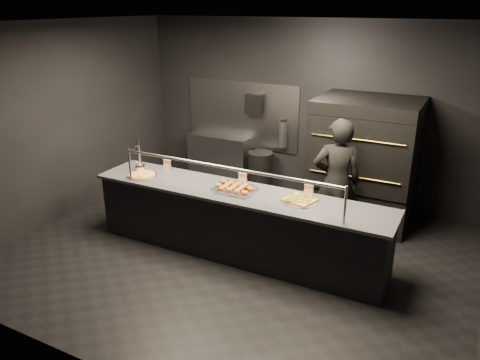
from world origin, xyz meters
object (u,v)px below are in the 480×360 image
at_px(service_counter, 237,223).
at_px(square_pizza, 300,200).
at_px(fire_extinguisher, 283,134).
at_px(slider_tray_b, 236,189).
at_px(round_pizza, 142,175).
at_px(beer_tap, 139,161).
at_px(towel_dispenser, 255,104).
at_px(trash_bin, 260,172).
at_px(pizza_oven, 364,160).
at_px(slider_tray_a, 232,186).
at_px(worker, 336,182).
at_px(prep_shelf, 219,158).

xyz_separation_m(service_counter, square_pizza, (0.85, 0.05, 0.47)).
relative_size(fire_extinguisher, slider_tray_b, 0.96).
bearing_deg(service_counter, round_pizza, -175.08).
bearing_deg(square_pizza, beer_tap, -179.27).
relative_size(beer_tap, round_pizza, 1.26).
bearing_deg(towel_dispenser, trash_bin, -42.42).
height_order(service_counter, fire_extinguisher, service_counter).
distance_m(pizza_oven, trash_bin, 1.99).
bearing_deg(slider_tray_a, square_pizza, -0.03).
bearing_deg(fire_extinguisher, round_pizza, -113.54).
height_order(fire_extinguisher, worker, worker).
height_order(service_counter, trash_bin, service_counter).
xyz_separation_m(towel_dispenser, square_pizza, (1.75, -2.34, -0.61)).
xyz_separation_m(trash_bin, worker, (1.72, -1.23, 0.53)).
distance_m(pizza_oven, slider_tray_a, 2.26).
relative_size(slider_tray_a, square_pizza, 1.20).
xyz_separation_m(slider_tray_a, square_pizza, (0.95, -0.00, -0.01)).
bearing_deg(slider_tray_b, pizza_oven, 58.00).
height_order(fire_extinguisher, round_pizza, fire_extinguisher).
bearing_deg(slider_tray_b, worker, 42.81).
distance_m(prep_shelf, square_pizza, 3.37).
relative_size(service_counter, slider_tray_a, 7.74).
xyz_separation_m(round_pizza, slider_tray_a, (1.35, 0.18, 0.01)).
height_order(slider_tray_a, square_pizza, slider_tray_a).
xyz_separation_m(service_counter, prep_shelf, (-1.60, 2.32, -0.01)).
xyz_separation_m(prep_shelf, round_pizza, (0.15, -2.45, 0.49)).
distance_m(round_pizza, trash_bin, 2.50).
relative_size(round_pizza, trash_bin, 0.58).
relative_size(prep_shelf, beer_tap, 2.21).
xyz_separation_m(pizza_oven, prep_shelf, (-2.80, 0.42, -0.52)).
relative_size(pizza_oven, square_pizza, 4.32).
distance_m(prep_shelf, fire_extinguisher, 1.39).
relative_size(prep_shelf, square_pizza, 2.71).
bearing_deg(fire_extinguisher, worker, -46.02).
height_order(service_counter, pizza_oven, pizza_oven).
xyz_separation_m(towel_dispenser, worker, (1.95, -1.44, -0.65)).
distance_m(fire_extinguisher, worker, 2.02).
bearing_deg(fire_extinguisher, beer_tap, -117.73).
xyz_separation_m(round_pizza, worker, (2.50, 1.08, -0.03)).
distance_m(service_counter, slider_tray_b, 0.49).
bearing_deg(round_pizza, trash_bin, 71.45).
bearing_deg(fire_extinguisher, square_pizza, -62.92).
bearing_deg(slider_tray_b, prep_shelf, 124.35).
bearing_deg(beer_tap, service_counter, -0.81).
bearing_deg(slider_tray_a, beer_tap, -178.80).
bearing_deg(prep_shelf, slider_tray_a, -56.51).
bearing_deg(towel_dispenser, prep_shelf, -174.29).
relative_size(service_counter, worker, 2.27).
bearing_deg(service_counter, beer_tap, 179.19).
bearing_deg(trash_bin, slider_tray_a, -74.90).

